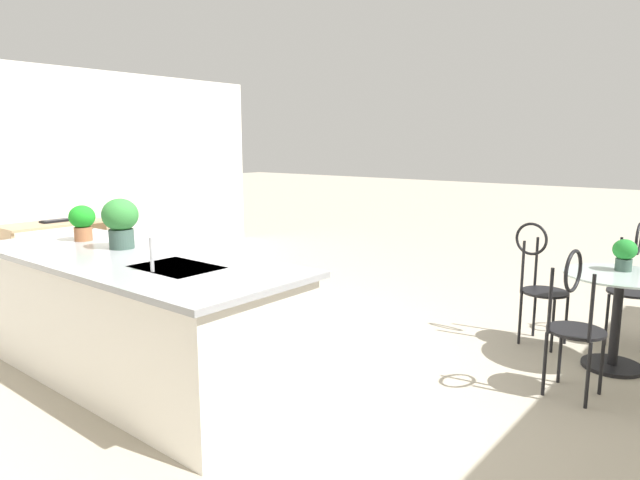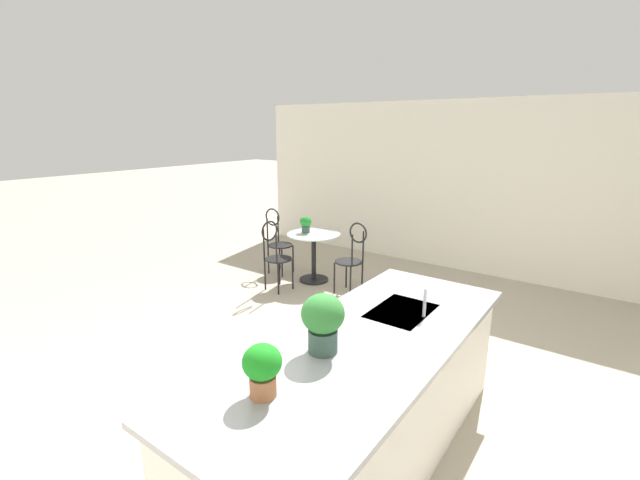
{
  "view_description": "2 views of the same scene",
  "coord_description": "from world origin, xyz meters",
  "px_view_note": "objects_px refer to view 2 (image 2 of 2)",
  "views": [
    {
      "loc": [
        -3.19,
        2.99,
        1.72
      ],
      "look_at": [
        -0.47,
        -0.35,
        0.96
      ],
      "focal_mm": 31.29,
      "sensor_mm": 36.0,
      "label": 1
    },
    {
      "loc": [
        2.55,
        2.11,
        2.28
      ],
      "look_at": [
        -1.02,
        -0.48,
        1.11
      ],
      "focal_mm": 23.9,
      "sensor_mm": 36.0,
      "label": 2
    }
  ],
  "objects_px": {
    "bistro_table": "(314,253)",
    "potted_plant_counter_near": "(323,320)",
    "chair_toward_desk": "(275,252)",
    "potted_plant_counter_far": "(262,367)",
    "chair_by_island": "(277,238)",
    "chair_near_window": "(352,255)",
    "potted_plant_on_table": "(306,223)"
  },
  "relations": [
    {
      "from": "bistro_table",
      "to": "potted_plant_counter_near",
      "type": "xyz_separation_m",
      "value": [
        2.98,
        2.3,
        0.69
      ]
    },
    {
      "from": "chair_toward_desk",
      "to": "potted_plant_counter_far",
      "type": "xyz_separation_m",
      "value": [
        2.88,
        2.5,
        0.51
      ]
    },
    {
      "from": "chair_by_island",
      "to": "potted_plant_counter_far",
      "type": "height_order",
      "value": "potted_plant_counter_far"
    },
    {
      "from": "chair_by_island",
      "to": "chair_toward_desk",
      "type": "xyz_separation_m",
      "value": [
        0.62,
        0.51,
        0.0
      ]
    },
    {
      "from": "chair_near_window",
      "to": "chair_by_island",
      "type": "relative_size",
      "value": 1.0
    },
    {
      "from": "bistro_table",
      "to": "chair_by_island",
      "type": "bearing_deg",
      "value": -87.96
    },
    {
      "from": "potted_plant_on_table",
      "to": "potted_plant_counter_far",
      "type": "xyz_separation_m",
      "value": [
        3.51,
        2.45,
        0.21
      ]
    },
    {
      "from": "chair_by_island",
      "to": "potted_plant_counter_near",
      "type": "relative_size",
      "value": 2.74
    },
    {
      "from": "chair_by_island",
      "to": "potted_plant_counter_near",
      "type": "xyz_separation_m",
      "value": [
        2.95,
        3.0,
        0.56
      ]
    },
    {
      "from": "potted_plant_on_table",
      "to": "bistro_table",
      "type": "bearing_deg",
      "value": 94.53
    },
    {
      "from": "chair_near_window",
      "to": "chair_by_island",
      "type": "height_order",
      "value": "same"
    },
    {
      "from": "bistro_table",
      "to": "potted_plant_on_table",
      "type": "xyz_separation_m",
      "value": [
        0.01,
        -0.14,
        0.43
      ]
    },
    {
      "from": "bistro_table",
      "to": "chair_by_island",
      "type": "xyz_separation_m",
      "value": [
        0.02,
        -0.7,
        0.13
      ]
    },
    {
      "from": "bistro_table",
      "to": "chair_near_window",
      "type": "relative_size",
      "value": 0.77
    },
    {
      "from": "bistro_table",
      "to": "potted_plant_on_table",
      "type": "distance_m",
      "value": 0.46
    },
    {
      "from": "chair_toward_desk",
      "to": "potted_plant_on_table",
      "type": "distance_m",
      "value": 0.71
    },
    {
      "from": "bistro_table",
      "to": "potted_plant_on_table",
      "type": "bearing_deg",
      "value": -85.47
    },
    {
      "from": "potted_plant_counter_far",
      "to": "chair_toward_desk",
      "type": "bearing_deg",
      "value": -139.01
    },
    {
      "from": "bistro_table",
      "to": "chair_by_island",
      "type": "distance_m",
      "value": 0.71
    },
    {
      "from": "bistro_table",
      "to": "chair_toward_desk",
      "type": "relative_size",
      "value": 0.77
    },
    {
      "from": "bistro_table",
      "to": "potted_plant_on_table",
      "type": "height_order",
      "value": "potted_plant_on_table"
    },
    {
      "from": "chair_near_window",
      "to": "chair_by_island",
      "type": "bearing_deg",
      "value": -93.59
    },
    {
      "from": "bistro_table",
      "to": "chair_by_island",
      "type": "relative_size",
      "value": 0.77
    },
    {
      "from": "chair_by_island",
      "to": "chair_toward_desk",
      "type": "relative_size",
      "value": 1.0
    },
    {
      "from": "potted_plant_on_table",
      "to": "potted_plant_counter_near",
      "type": "relative_size",
      "value": 0.65
    },
    {
      "from": "bistro_table",
      "to": "chair_near_window",
      "type": "bearing_deg",
      "value": 81.2
    },
    {
      "from": "potted_plant_on_table",
      "to": "chair_toward_desk",
      "type": "bearing_deg",
      "value": -4.85
    },
    {
      "from": "bistro_table",
      "to": "potted_plant_on_table",
      "type": "relative_size",
      "value": 3.25
    },
    {
      "from": "chair_by_island",
      "to": "chair_near_window",
      "type": "bearing_deg",
      "value": 86.41
    },
    {
      "from": "potted_plant_on_table",
      "to": "chair_near_window",
      "type": "bearing_deg",
      "value": 83.27
    },
    {
      "from": "potted_plant_counter_near",
      "to": "bistro_table",
      "type": "bearing_deg",
      "value": -142.33
    },
    {
      "from": "chair_near_window",
      "to": "chair_toward_desk",
      "type": "height_order",
      "value": "same"
    }
  ]
}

